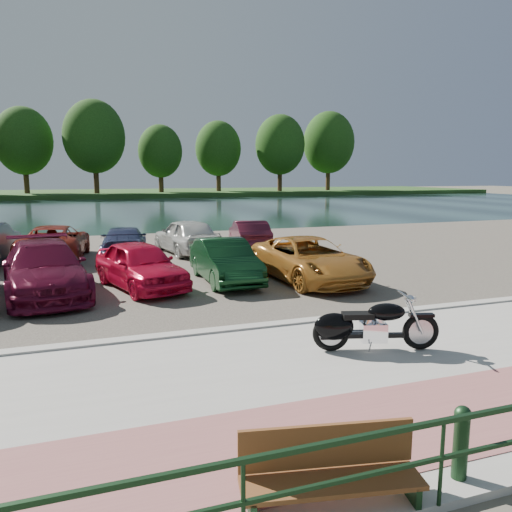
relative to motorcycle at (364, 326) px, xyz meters
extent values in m
plane|color=#595447|center=(0.40, -0.01, -0.56)|extent=(200.00, 200.00, 0.00)
cube|color=#A19E97|center=(0.40, -1.01, -0.51)|extent=(60.00, 6.00, 0.10)
cube|color=#905153|center=(0.40, -2.51, -0.46)|extent=(60.00, 2.00, 0.01)
cube|color=#A19E97|center=(0.40, 1.99, -0.49)|extent=(60.00, 0.30, 0.14)
cube|color=#433C36|center=(0.40, 10.99, -0.54)|extent=(60.00, 18.00, 0.04)
cube|color=#182C2A|center=(0.40, 39.99, -0.56)|extent=(120.00, 40.00, 0.00)
cube|color=#1E4017|center=(0.40, 71.99, -0.26)|extent=(120.00, 24.00, 0.60)
cylinder|color=#16321A|center=(-3.60, -4.01, -0.01)|extent=(0.04, 0.04, 0.90)
cylinder|color=#16321A|center=(-1.60, -4.01, -0.01)|extent=(0.04, 0.04, 0.90)
cylinder|color=#16321A|center=(-1.10, -3.71, -0.11)|extent=(0.16, 0.16, 0.70)
sphere|color=#16321A|center=(-1.10, -3.71, 0.26)|extent=(0.18, 0.18, 0.18)
cylinder|color=#392514|center=(-11.60, 67.39, 2.74)|extent=(0.70, 0.70, 5.40)
ellipsoid|color=#17330E|center=(-11.60, 67.39, 7.06)|extent=(7.56, 7.56, 9.07)
cylinder|color=#392514|center=(-2.60, 64.59, 2.96)|extent=(0.70, 0.70, 5.85)
ellipsoid|color=#17330E|center=(-2.60, 64.59, 7.64)|extent=(8.19, 8.19, 9.83)
cylinder|color=#392514|center=(6.40, 65.99, 2.29)|extent=(0.70, 0.70, 4.50)
ellipsoid|color=#17330E|center=(6.40, 65.99, 5.89)|extent=(6.30, 6.30, 7.56)
cylinder|color=#392514|center=(15.40, 67.39, 2.51)|extent=(0.70, 0.70, 4.95)
ellipsoid|color=#17330E|center=(15.40, 67.39, 6.47)|extent=(6.93, 6.93, 8.32)
cylinder|color=#392514|center=(24.40, 64.59, 2.74)|extent=(0.70, 0.70, 5.40)
ellipsoid|color=#17330E|center=(24.40, 64.59, 7.06)|extent=(7.56, 7.56, 9.07)
cylinder|color=#392514|center=(33.40, 65.99, 2.96)|extent=(0.70, 0.70, 5.85)
ellipsoid|color=#17330E|center=(33.40, 65.99, 7.64)|extent=(8.19, 8.19, 9.83)
torus|color=black|center=(1.00, -0.30, -0.12)|extent=(0.69, 0.31, 0.68)
torus|color=black|center=(-0.58, 0.17, -0.12)|extent=(0.69, 0.31, 0.68)
cylinder|color=#B2B2B7|center=(1.00, -0.30, -0.12)|extent=(0.46, 0.19, 0.46)
cylinder|color=#B2B2B7|center=(-0.58, 0.17, -0.12)|extent=(0.46, 0.19, 0.46)
cylinder|color=silver|center=(0.84, -0.36, 0.18)|extent=(0.33, 0.14, 0.63)
cylinder|color=silver|center=(0.89, -0.17, 0.18)|extent=(0.33, 0.14, 0.63)
cylinder|color=silver|center=(0.68, -0.21, 0.57)|extent=(0.25, 0.73, 0.04)
sphere|color=silver|center=(0.78, -0.24, 0.49)|extent=(0.20, 0.20, 0.16)
sphere|color=silver|center=(0.85, -0.26, 0.49)|extent=(0.14, 0.14, 0.11)
cube|color=black|center=(1.00, -0.30, 0.19)|extent=(0.47, 0.26, 0.06)
cube|color=black|center=(0.21, -0.07, -0.18)|extent=(1.18, 0.44, 0.08)
cube|color=silver|center=(0.16, -0.05, -0.11)|extent=(0.52, 0.44, 0.34)
cylinder|color=silver|center=(0.26, -0.08, 0.09)|extent=(0.29, 0.24, 0.27)
cylinder|color=silver|center=(0.06, -0.03, 0.09)|extent=(0.29, 0.24, 0.27)
ellipsoid|color=black|center=(0.38, -0.12, 0.26)|extent=(0.75, 0.54, 0.32)
cube|color=black|center=(-0.13, 0.03, 0.20)|extent=(0.61, 0.43, 0.10)
ellipsoid|color=black|center=(-0.53, 0.15, 0.00)|extent=(0.79, 0.53, 0.50)
cube|color=black|center=(-0.58, 0.17, -0.07)|extent=(0.43, 0.29, 0.30)
cylinder|color=silver|center=(-0.08, 0.19, -0.24)|extent=(1.08, 0.40, 0.09)
cylinder|color=silver|center=(-0.08, 0.19, -0.16)|extent=(1.08, 0.40, 0.09)
cylinder|color=#B2B2B7|center=(0.01, -0.20, -0.33)|extent=(0.06, 0.14, 0.22)
cube|color=brown|center=(-2.57, -3.64, -0.24)|extent=(1.85, 0.78, 0.05)
cube|color=brown|center=(-2.54, -3.45, 0.04)|extent=(1.78, 0.39, 0.45)
cube|color=#16321A|center=(-3.36, -3.49, -0.35)|extent=(0.14, 0.45, 0.22)
cube|color=#16321A|center=(-1.79, -3.79, -0.35)|extent=(0.14, 0.45, 0.22)
imported|color=#580C26|center=(-5.76, 6.71, 0.20)|extent=(2.67, 5.20, 1.44)
imported|color=red|center=(-3.23, 6.72, 0.15)|extent=(2.65, 4.24, 1.35)
imported|color=black|center=(-0.73, 6.72, 0.12)|extent=(1.37, 3.92, 1.29)
imported|color=#AF7128|center=(1.74, 6.03, 0.14)|extent=(2.53, 4.93, 1.33)
imported|color=maroon|center=(-5.77, 12.73, 0.15)|extent=(2.75, 5.02, 1.33)
imported|color=navy|center=(-3.23, 12.21, 0.09)|extent=(2.13, 4.37, 1.22)
imported|color=silver|center=(-0.73, 12.53, 0.20)|extent=(2.39, 4.48, 1.45)
imported|color=#4A1323|center=(2.07, 12.76, 0.11)|extent=(1.92, 3.99, 1.26)
camera|label=1|loc=(-4.73, -7.57, 2.73)|focal=35.00mm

